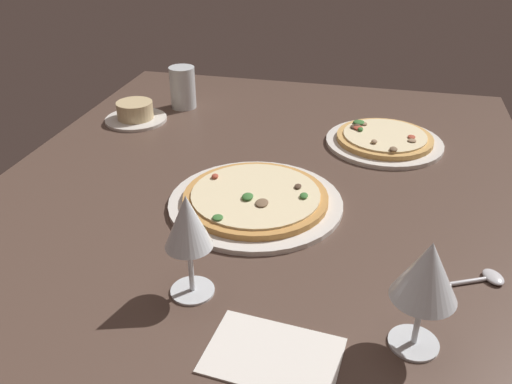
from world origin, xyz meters
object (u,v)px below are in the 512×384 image
(wine_glass_near, at_px, (188,226))
(paper_menu, at_px, (273,355))
(pizza_main, at_px, (257,200))
(spoon, at_px, (486,278))
(pizza_side, at_px, (384,140))
(wine_glass_far, at_px, (427,274))
(water_glass, at_px, (183,90))
(ramekin_on_saucer, at_px, (135,113))

(wine_glass_near, distance_m, paper_menu, 0.21)
(pizza_main, xyz_separation_m, spoon, (-0.14, -0.39, -0.01))
(pizza_main, bearing_deg, wine_glass_near, 172.07)
(pizza_side, relative_size, paper_menu, 1.58)
(pizza_main, relative_size, wine_glass_far, 2.02)
(pizza_main, height_order, spoon, pizza_main)
(pizza_side, height_order, paper_menu, pizza_side)
(pizza_side, distance_m, water_glass, 0.56)
(ramekin_on_saucer, distance_m, water_glass, 0.15)
(pizza_side, height_order, water_glass, water_glass)
(ramekin_on_saucer, bearing_deg, water_glass, -35.33)
(pizza_main, distance_m, paper_menu, 0.38)
(water_glass, xyz_separation_m, spoon, (-0.60, -0.71, -0.04))
(pizza_side, height_order, spoon, pizza_side)
(ramekin_on_saucer, bearing_deg, pizza_main, -130.26)
(pizza_side, relative_size, wine_glass_far, 1.65)
(pizza_side, relative_size, ramekin_on_saucer, 1.72)
(spoon, bearing_deg, wine_glass_far, 145.48)
(wine_glass_near, bearing_deg, pizza_main, -7.93)
(paper_menu, bearing_deg, pizza_main, 21.81)
(paper_menu, bearing_deg, ramekin_on_saucer, 41.38)
(pizza_side, xyz_separation_m, paper_menu, (-0.70, 0.12, -0.01))
(pizza_side, distance_m, wine_glass_far, 0.65)
(pizza_side, relative_size, spoon, 2.64)
(pizza_main, bearing_deg, pizza_side, -33.98)
(spoon, bearing_deg, pizza_side, 19.29)
(wine_glass_near, bearing_deg, spoon, -73.47)
(wine_glass_near, height_order, paper_menu, wine_glass_near)
(ramekin_on_saucer, distance_m, spoon, 0.93)
(pizza_side, relative_size, water_glass, 2.44)
(wine_glass_near, xyz_separation_m, paper_menu, (-0.10, -0.14, -0.12))
(pizza_main, xyz_separation_m, paper_menu, (-0.36, -0.11, -0.01))
(pizza_main, bearing_deg, spoon, -109.39)
(wine_glass_far, xyz_separation_m, wine_glass_near, (0.03, 0.32, 0.00))
(pizza_main, distance_m, pizza_side, 0.41)
(wine_glass_far, bearing_deg, paper_menu, 109.64)
(pizza_side, bearing_deg, wine_glass_far, -175.02)
(pizza_main, distance_m, wine_glass_far, 0.42)
(ramekin_on_saucer, bearing_deg, paper_menu, -144.19)
(pizza_main, relative_size, paper_menu, 1.92)
(ramekin_on_saucer, xyz_separation_m, wine_glass_near, (-0.61, -0.36, 0.10))
(pizza_side, bearing_deg, ramekin_on_saucer, 89.74)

